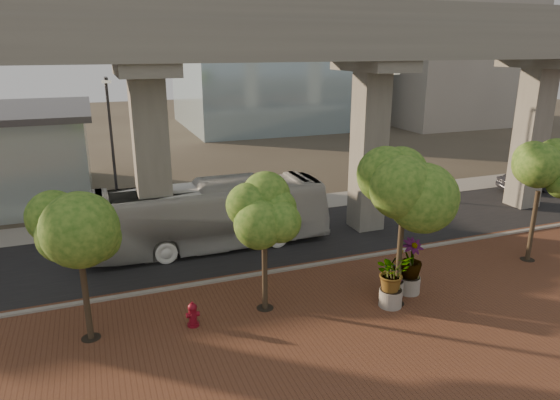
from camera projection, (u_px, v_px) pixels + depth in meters
name	position (u px, v px, depth m)	size (l,w,h in m)	color
ground	(282.00, 254.00, 25.77)	(160.00, 160.00, 0.00)	#3A332A
brick_plaza	(359.00, 333.00, 18.62)	(70.00, 13.00, 0.06)	brown
asphalt_road	(269.00, 240.00, 27.55)	(90.00, 8.00, 0.04)	black
curb_strip	(297.00, 268.00, 23.96)	(70.00, 0.25, 0.16)	gray
far_sidewalk	(241.00, 211.00, 32.46)	(90.00, 3.00, 0.06)	gray
transit_viaduct	(269.00, 108.00, 25.40)	(72.00, 5.60, 12.40)	gray
midrise_block	(450.00, 33.00, 67.22)	(18.00, 16.00, 24.00)	#9F998F
transit_bus	(209.00, 216.00, 26.11)	(2.99, 12.75, 3.55)	silver
parked_car	(527.00, 183.00, 36.65)	(1.42, 4.10, 1.35)	black
fire_hydrant	(193.00, 314.00, 18.94)	(0.50, 0.45, 1.00)	maroon
planter_front	(392.00, 275.00, 20.12)	(2.09, 2.09, 2.30)	gray
planter_right	(411.00, 261.00, 21.22)	(2.29, 2.29, 2.45)	#9B998C
planter_left	(394.00, 268.00, 21.00)	(1.95, 1.95, 2.14)	#A4A194
street_tree_far_west	(77.00, 227.00, 17.00)	(3.79, 3.79, 6.07)	#3F3224
street_tree_near_west	(264.00, 215.00, 19.17)	(3.03, 3.03, 5.43)	#3F3224
street_tree_near_east	(405.00, 183.00, 19.20)	(4.18, 4.18, 7.13)	#3F3224
street_tree_far_east	(541.00, 171.00, 23.63)	(3.41, 3.41, 6.13)	#3F3224
streetlamp_west	(113.00, 148.00, 26.60)	(0.43, 1.27, 8.75)	#29292D
streetlamp_east	(385.00, 125.00, 34.03)	(0.43, 1.27, 8.75)	#29292D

